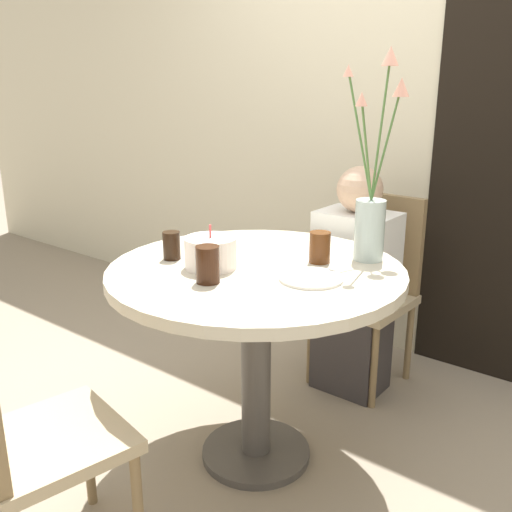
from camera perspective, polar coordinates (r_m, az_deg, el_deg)
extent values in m
plane|color=gray|center=(2.36, 0.00, -19.27)|extent=(16.00, 16.00, 0.00)
cube|color=beige|center=(2.98, 15.43, 14.59)|extent=(8.00, 0.05, 2.60)
cylinder|color=beige|center=(2.01, 0.00, -1.64)|extent=(1.05, 1.05, 0.04)
cylinder|color=#4C4742|center=(2.16, 0.00, -11.06)|extent=(0.11, 0.11, 0.70)
cylinder|color=#4C4742|center=(2.35, 0.00, -18.98)|extent=(0.42, 0.42, 0.03)
cube|color=tan|center=(2.72, 10.60, -4.46)|extent=(0.42, 0.42, 0.04)
cube|color=olive|center=(2.80, 12.75, 1.39)|extent=(0.38, 0.05, 0.46)
cylinder|color=olive|center=(2.76, 5.47, -8.85)|extent=(0.03, 0.03, 0.39)
cylinder|color=olive|center=(2.60, 11.71, -10.84)|extent=(0.03, 0.03, 0.39)
cylinder|color=olive|center=(3.02, 9.21, -6.63)|extent=(0.03, 0.03, 0.39)
cylinder|color=olive|center=(2.88, 15.04, -8.25)|extent=(0.03, 0.03, 0.39)
cube|color=tan|center=(1.81, -19.81, -17.05)|extent=(0.47, 0.47, 0.04)
cylinder|color=olive|center=(1.86, -11.71, -23.50)|extent=(0.03, 0.03, 0.39)
cylinder|color=olive|center=(2.11, -16.45, -18.42)|extent=(0.03, 0.03, 0.39)
cylinder|color=white|center=(1.98, -4.55, 0.33)|extent=(0.18, 0.18, 0.11)
cylinder|color=#E54C4C|center=(1.96, -4.60, 2.49)|extent=(0.01, 0.01, 0.04)
cylinder|color=#B2C6C1|center=(2.09, 11.27, 2.55)|extent=(0.11, 0.11, 0.22)
cylinder|color=#4C7538|center=(2.08, 10.35, 11.74)|extent=(0.14, 0.04, 0.44)
cone|color=#E0997F|center=(2.12, 9.23, 17.84)|extent=(0.04, 0.04, 0.04)
cylinder|color=#4C7538|center=(2.08, 12.37, 12.28)|extent=(0.01, 0.10, 0.49)
cone|color=#E0997F|center=(2.12, 13.31, 18.90)|extent=(0.06, 0.06, 0.07)
cylinder|color=#4C7538|center=(2.09, 12.89, 10.84)|extent=(0.04, 0.12, 0.39)
cone|color=#E0997F|center=(2.12, 14.34, 16.05)|extent=(0.06, 0.06, 0.06)
cylinder|color=#4C7538|center=(2.00, 11.01, 10.19)|extent=(0.01, 0.11, 0.35)
cone|color=#E0997F|center=(1.95, 10.52, 15.18)|extent=(0.04, 0.04, 0.05)
cylinder|color=silver|center=(1.88, 5.54, -2.22)|extent=(0.21, 0.21, 0.01)
cylinder|color=#33190C|center=(1.84, -4.85, -0.85)|extent=(0.08, 0.08, 0.12)
cylinder|color=#51280F|center=(2.05, 6.40, 0.87)|extent=(0.08, 0.08, 0.11)
cylinder|color=black|center=(2.10, -8.44, 1.04)|extent=(0.06, 0.06, 0.10)
cube|color=#383333|center=(2.74, 9.52, -8.78)|extent=(0.31, 0.24, 0.43)
cube|color=white|center=(2.58, 9.98, -0.22)|extent=(0.34, 0.24, 0.42)
sphere|color=#D1A889|center=(2.51, 10.35, 6.56)|extent=(0.20, 0.20, 0.20)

